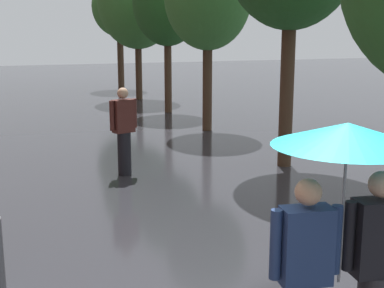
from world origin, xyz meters
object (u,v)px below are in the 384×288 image
Objects in this scene: street_tree_3 at (167,1)px; couple_under_umbrella at (344,209)px; street_tree_5 at (119,7)px; pedestrian_walking_midground at (124,131)px.

street_tree_3 is 14.52m from couple_under_umbrella.
street_tree_5 is 3.06× the size of pedestrian_walking_midground.
street_tree_5 is at bearing 89.26° from street_tree_3.
pedestrian_walking_midground is (-3.18, -7.37, -2.79)m from street_tree_3.
street_tree_5 reaches higher than street_tree_3.
pedestrian_walking_midground is (-0.26, 6.68, -0.55)m from couple_under_umbrella.
street_tree_3 is 2.45× the size of couple_under_umbrella.
couple_under_umbrella is (-2.92, -14.05, -2.23)m from street_tree_3.
street_tree_5 reaches higher than couple_under_umbrella.
street_tree_3 is 3.02× the size of pedestrian_walking_midground.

